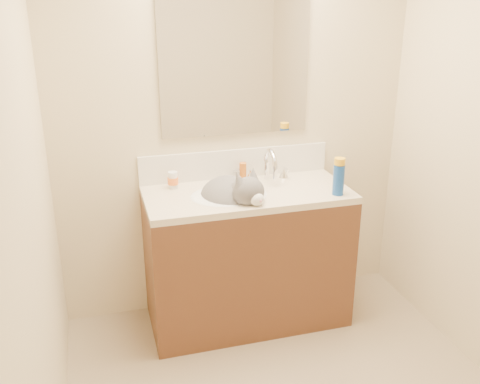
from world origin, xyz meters
TOP-DOWN VIEW (x-y plane):
  - room_shell at (0.00, 0.00)m, footprint 2.24×2.54m
  - vanity_cabinet at (0.00, 0.97)m, footprint 1.20×0.55m
  - counter_slab at (0.00, 0.97)m, footprint 1.20×0.55m
  - basin at (-0.12, 0.94)m, footprint 0.45×0.36m
  - faucet at (0.18, 1.11)m, footprint 0.28×0.20m
  - cat at (-0.10, 0.94)m, footprint 0.48×0.52m
  - backsplash at (0.00, 1.24)m, footprint 1.20×0.02m
  - mirror at (0.00, 1.24)m, footprint 0.90×0.02m
  - pill_bottle at (-0.41, 1.15)m, footprint 0.07×0.07m
  - pill_label at (-0.41, 1.15)m, footprint 0.08×0.08m
  - silver_jar at (-0.00, 1.19)m, footprint 0.06×0.06m
  - amber_bottle at (0.03, 1.18)m, footprint 0.05×0.05m
  - toothbrush at (0.06, 1.04)m, footprint 0.08×0.15m
  - toothbrush_head at (0.06, 1.04)m, footprint 0.03×0.04m
  - spray_can at (0.48, 0.79)m, footprint 0.07×0.07m
  - spray_cap at (0.48, 0.79)m, footprint 0.07×0.07m

SIDE VIEW (x-z plane):
  - vanity_cabinet at x=0.00m, z-range 0.00..0.82m
  - basin at x=-0.12m, z-range 0.72..0.86m
  - counter_slab at x=0.00m, z-range 0.82..0.86m
  - cat at x=-0.10m, z-range 0.67..1.02m
  - toothbrush at x=0.06m, z-range 0.86..0.87m
  - toothbrush_head at x=0.06m, z-range 0.86..0.88m
  - silver_jar at x=0.00m, z-range 0.86..0.92m
  - pill_label at x=-0.41m, z-range 0.89..0.93m
  - pill_bottle at x=-0.41m, z-range 0.86..0.96m
  - amber_bottle at x=0.03m, z-range 0.86..0.97m
  - faucet at x=0.18m, z-range 0.84..1.05m
  - spray_can at x=0.48m, z-range 0.86..1.04m
  - backsplash at x=0.00m, z-range 0.86..1.04m
  - spray_cap at x=0.48m, z-range 1.04..1.08m
  - room_shell at x=0.00m, z-range 0.23..2.75m
  - mirror at x=0.00m, z-range 1.14..1.94m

